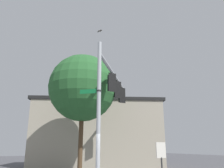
% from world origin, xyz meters
% --- Properties ---
extents(signal_pole, '(0.20, 0.20, 7.30)m').
position_xyz_m(signal_pole, '(0.00, 0.00, 3.65)').
color(signal_pole, '#ADB2B7').
rests_on(signal_pole, ground).
extents(mast_arm, '(5.06, 5.66, 0.21)m').
position_xyz_m(mast_arm, '(2.45, 2.76, 6.63)').
color(mast_arm, '#ADB2B7').
extents(traffic_light_nearest_pole, '(0.54, 0.49, 1.31)m').
position_xyz_m(traffic_light_nearest_pole, '(1.86, 2.12, 5.82)').
color(traffic_light_nearest_pole, black).
extents(traffic_light_mid_inner, '(0.54, 0.49, 1.31)m').
position_xyz_m(traffic_light_mid_inner, '(3.13, 3.54, 5.82)').
color(traffic_light_mid_inner, black).
extents(traffic_light_mid_outer, '(0.54, 0.49, 1.31)m').
position_xyz_m(traffic_light_mid_outer, '(4.40, 4.97, 5.82)').
color(traffic_light_mid_outer, black).
extents(street_name_sign, '(0.89, 0.80, 0.22)m').
position_xyz_m(street_name_sign, '(-0.24, 0.21, 4.62)').
color(street_name_sign, '#147238').
extents(bird_flying, '(0.21, 0.31, 0.08)m').
position_xyz_m(bird_flying, '(0.27, 0.58, 8.34)').
color(bird_flying, '#4C4742').
extents(storefront_building, '(13.71, 10.51, 6.36)m').
position_xyz_m(storefront_building, '(5.09, 10.66, 3.19)').
color(storefront_building, '#A89E89').
rests_on(storefront_building, ground).
extents(tree_by_storefront, '(4.93, 4.93, 8.55)m').
position_xyz_m(tree_by_storefront, '(1.12, 5.07, 6.07)').
color(tree_by_storefront, '#4C3823').
rests_on(tree_by_storefront, ground).
extents(historical_marker, '(0.60, 0.08, 2.13)m').
position_xyz_m(historical_marker, '(3.12, -0.82, 1.40)').
color(historical_marker, '#333333').
rests_on(historical_marker, ground).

